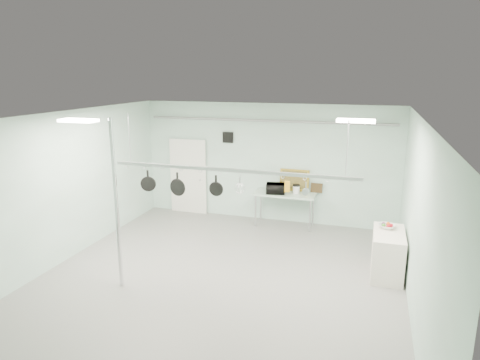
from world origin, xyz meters
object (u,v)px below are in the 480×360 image
(prep_table, at_px, (285,196))
(fruit_bowl, at_px, (387,226))
(chrome_pole, at_px, (116,206))
(pot_rack, at_px, (230,169))
(coffee_canister, at_px, (296,190))
(microwave, at_px, (276,189))
(skillet_left, at_px, (148,180))
(side_cabinet, at_px, (388,254))
(skillet_mid, at_px, (178,184))
(skillet_right, at_px, (216,185))

(prep_table, bearing_deg, fruit_bowl, -38.11)
(chrome_pole, xyz_separation_m, pot_rack, (1.90, 0.90, 0.63))
(coffee_canister, distance_m, fruit_bowl, 2.98)
(chrome_pole, xyz_separation_m, microwave, (2.08, 4.08, -0.56))
(fruit_bowl, relative_size, skillet_left, 0.80)
(prep_table, xyz_separation_m, coffee_canister, (0.29, 0.04, 0.18))
(microwave, distance_m, coffee_canister, 0.54)
(chrome_pole, height_order, fruit_bowl, chrome_pole)
(chrome_pole, bearing_deg, coffee_canister, 58.59)
(prep_table, xyz_separation_m, microwave, (-0.22, -0.12, 0.21))
(side_cabinet, relative_size, skillet_left, 2.86)
(coffee_canister, bearing_deg, pot_rack, -101.65)
(microwave, bearing_deg, pot_rack, 77.06)
(side_cabinet, distance_m, skillet_left, 5.02)
(skillet_left, relative_size, skillet_mid, 0.90)
(chrome_pole, xyz_separation_m, skillet_mid, (0.81, 0.90, 0.25))
(side_cabinet, xyz_separation_m, skillet_mid, (-4.04, -1.10, 1.40))
(microwave, height_order, skillet_left, skillet_left)
(side_cabinet, distance_m, skillet_right, 3.71)
(side_cabinet, bearing_deg, microwave, 143.10)
(chrome_pole, xyz_separation_m, fruit_bowl, (4.80, 2.24, -0.66))
(prep_table, distance_m, fruit_bowl, 3.18)
(prep_table, relative_size, skillet_left, 3.82)
(pot_rack, xyz_separation_m, coffee_canister, (0.69, 3.34, -1.22))
(microwave, bearing_deg, skillet_right, 72.04)
(side_cabinet, distance_m, coffee_canister, 3.23)
(microwave, xyz_separation_m, skillet_left, (-1.91, -3.18, 0.84))
(pot_rack, relative_size, fruit_bowl, 14.26)
(prep_table, bearing_deg, side_cabinet, -40.79)
(skillet_left, bearing_deg, chrome_pole, -119.53)
(coffee_canister, height_order, skillet_left, skillet_left)
(fruit_bowl, bearing_deg, skillet_mid, -161.45)
(skillet_left, height_order, skillet_right, same)
(coffee_canister, bearing_deg, prep_table, -172.31)
(prep_table, height_order, microwave, microwave)
(microwave, height_order, skillet_mid, skillet_mid)
(skillet_right, bearing_deg, fruit_bowl, 23.16)
(side_cabinet, distance_m, skillet_mid, 4.41)
(prep_table, xyz_separation_m, skillet_right, (-0.68, -3.30, 1.06))
(side_cabinet, bearing_deg, skillet_mid, -164.76)
(skillet_mid, bearing_deg, side_cabinet, 23.75)
(side_cabinet, bearing_deg, skillet_right, -161.20)
(prep_table, relative_size, coffee_canister, 7.80)
(chrome_pole, distance_m, side_cabinet, 5.37)
(chrome_pole, distance_m, fruit_bowl, 5.34)
(chrome_pole, relative_size, coffee_canister, 15.60)
(coffee_canister, relative_size, fruit_bowl, 0.61)
(coffee_canister, bearing_deg, chrome_pole, -121.41)
(prep_table, distance_m, side_cabinet, 3.39)
(side_cabinet, relative_size, coffee_canister, 5.85)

